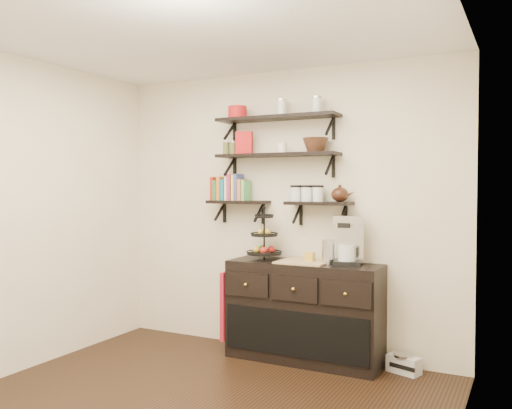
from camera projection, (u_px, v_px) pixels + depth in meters
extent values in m
cube|color=white|center=(176.00, 21.00, 3.63)|extent=(3.50, 3.50, 0.02)
cube|color=white|center=(282.00, 211.00, 5.24)|extent=(3.50, 0.02, 2.70)
cube|color=white|center=(3.00, 215.00, 4.47)|extent=(0.02, 3.50, 2.70)
cube|color=white|center=(447.00, 232.00, 2.89)|extent=(0.02, 3.50, 2.70)
cube|color=black|center=(277.00, 118.00, 5.09)|extent=(1.20, 0.27, 0.03)
cube|color=black|center=(235.00, 133.00, 5.44)|extent=(0.02, 0.03, 0.20)
cube|color=black|center=(334.00, 129.00, 4.96)|extent=(0.02, 0.03, 0.20)
cube|color=black|center=(277.00, 155.00, 5.10)|extent=(1.20, 0.27, 0.03)
cube|color=black|center=(235.00, 168.00, 5.45)|extent=(0.02, 0.03, 0.20)
cube|color=black|center=(333.00, 167.00, 4.98)|extent=(0.02, 0.03, 0.20)
cube|color=black|center=(238.00, 202.00, 5.32)|extent=(0.60, 0.25, 0.03)
cube|color=black|center=(225.00, 213.00, 5.52)|extent=(0.02, 0.03, 0.20)
cube|color=black|center=(263.00, 214.00, 5.32)|extent=(0.03, 0.03, 0.20)
cube|color=black|center=(319.00, 203.00, 4.94)|extent=(0.60, 0.25, 0.03)
cube|color=black|center=(301.00, 215.00, 5.14)|extent=(0.03, 0.03, 0.20)
cube|color=black|center=(346.00, 216.00, 4.94)|extent=(0.02, 0.03, 0.20)
cube|color=#AF2413|center=(216.00, 190.00, 5.43)|extent=(0.02, 0.15, 0.20)
cube|color=#2B6D3A|center=(219.00, 188.00, 5.42)|extent=(0.03, 0.15, 0.24)
cube|color=#C56E27|center=(222.00, 190.00, 5.40)|extent=(0.04, 0.15, 0.21)
cube|color=#15758C|center=(225.00, 188.00, 5.38)|extent=(0.03, 0.15, 0.25)
cube|color=beige|center=(228.00, 189.00, 5.37)|extent=(0.03, 0.15, 0.22)
cube|color=#A5295F|center=(232.00, 187.00, 5.35)|extent=(0.04, 0.15, 0.26)
cube|color=yellow|center=(235.00, 189.00, 5.33)|extent=(0.03, 0.15, 0.23)
cube|color=#39488B|center=(238.00, 190.00, 5.32)|extent=(0.03, 0.15, 0.20)
cube|color=#C46442|center=(242.00, 188.00, 5.30)|extent=(0.04, 0.15, 0.24)
cube|color=#5AAE61|center=(245.00, 190.00, 5.28)|extent=(0.03, 0.15, 0.21)
cylinder|color=silver|center=(296.00, 194.00, 5.04)|extent=(0.10, 0.10, 0.13)
cylinder|color=silver|center=(307.00, 194.00, 4.99)|extent=(0.10, 0.10, 0.13)
cylinder|color=silver|center=(318.00, 194.00, 4.94)|extent=(0.10, 0.10, 0.13)
cube|color=black|center=(304.00, 312.00, 4.92)|extent=(1.40, 0.45, 0.90)
cube|color=tan|center=(304.00, 262.00, 4.90)|extent=(0.45, 0.41, 0.02)
sphere|color=gold|center=(246.00, 285.00, 4.89)|extent=(0.04, 0.04, 0.04)
sphere|color=gold|center=(293.00, 289.00, 4.68)|extent=(0.04, 0.04, 0.04)
sphere|color=gold|center=(345.00, 294.00, 4.47)|extent=(0.04, 0.04, 0.04)
cylinder|color=black|center=(264.00, 234.00, 5.07)|extent=(0.02, 0.02, 0.48)
cylinder|color=black|center=(264.00, 254.00, 5.08)|extent=(0.33, 0.33, 0.01)
cylinder|color=black|center=(264.00, 235.00, 5.08)|extent=(0.25, 0.25, 0.02)
cylinder|color=black|center=(264.00, 217.00, 5.07)|extent=(0.17, 0.17, 0.02)
sphere|color=#B21914|center=(271.00, 249.00, 5.09)|extent=(0.07, 0.07, 0.07)
sphere|color=gold|center=(261.00, 232.00, 5.09)|extent=(0.06, 0.06, 0.06)
cube|color=gold|center=(310.00, 257.00, 4.87)|extent=(0.08, 0.08, 0.08)
cube|color=black|center=(347.00, 263.00, 4.72)|extent=(0.28, 0.26, 0.04)
cube|color=silver|center=(350.00, 241.00, 4.78)|extent=(0.25, 0.14, 0.37)
cube|color=silver|center=(348.00, 220.00, 4.70)|extent=(0.28, 0.26, 0.08)
cylinder|color=silver|center=(347.00, 253.00, 4.69)|extent=(0.18, 0.18, 0.14)
cylinder|color=silver|center=(328.00, 252.00, 4.77)|extent=(0.11, 0.11, 0.22)
cube|color=maroon|center=(229.00, 305.00, 5.16)|extent=(0.04, 0.28, 0.64)
cube|color=silver|center=(404.00, 365.00, 4.60)|extent=(0.30, 0.22, 0.15)
cylinder|color=silver|center=(404.00, 355.00, 4.60)|extent=(0.23, 0.23, 0.02)
cube|color=black|center=(402.00, 367.00, 4.54)|extent=(0.23, 0.09, 0.04)
cube|color=red|center=(244.00, 143.00, 5.25)|extent=(0.17, 0.09, 0.22)
cylinder|color=white|center=(282.00, 148.00, 5.07)|extent=(0.09, 0.09, 0.10)
cylinder|color=red|center=(237.00, 112.00, 5.28)|extent=(0.18, 0.18, 0.12)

